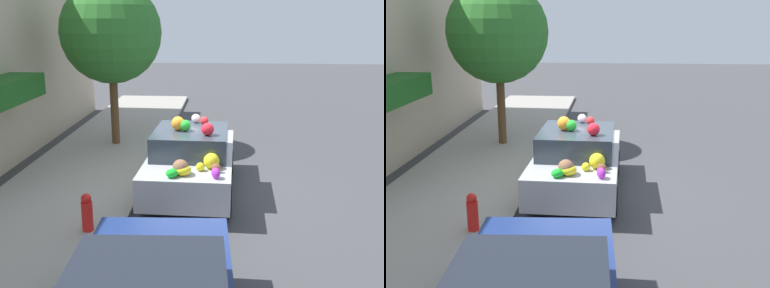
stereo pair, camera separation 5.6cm
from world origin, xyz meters
The scene contains 5 objects.
ground_plane centered at (0.00, 0.00, 0.00)m, with size 60.00×60.00×0.00m, color #424244.
sidewalk_curb centered at (0.00, 2.70, 0.06)m, with size 24.00×3.20×0.13m.
street_tree centered at (3.45, 2.56, 3.39)m, with size 2.91×2.91×4.73m.
fire_hydrant centered at (-2.35, 1.68, 0.47)m, with size 0.20×0.20×0.70m.
art_car centered at (-0.03, -0.01, 0.77)m, with size 4.02×1.90×1.77m.
Camera 1 is at (-9.50, -0.71, 3.79)m, focal length 42.00 mm.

